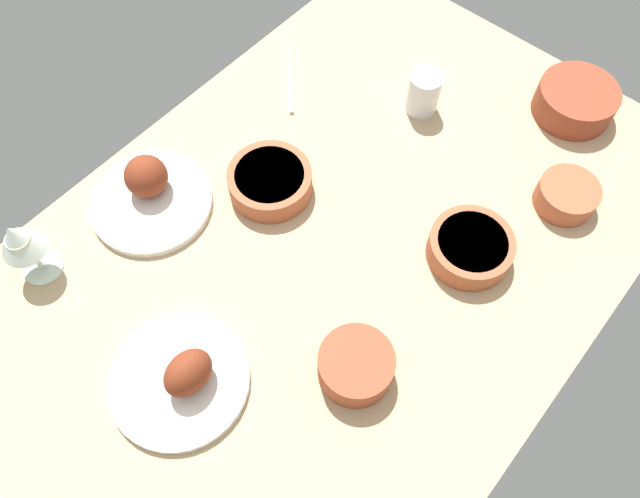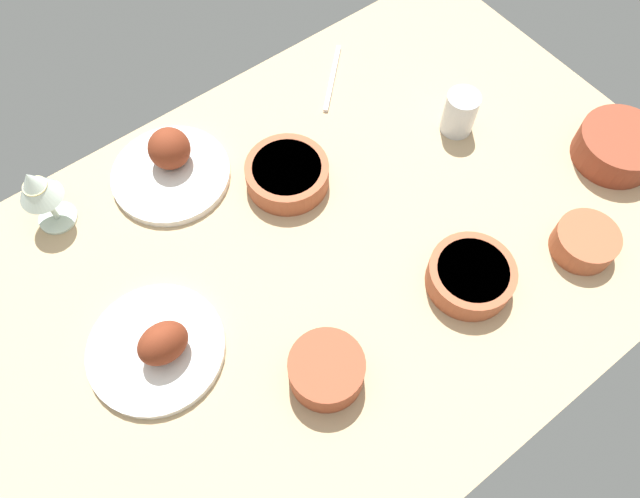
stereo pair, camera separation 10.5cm
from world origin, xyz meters
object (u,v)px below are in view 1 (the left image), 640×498
(bowl_onions, at_px, (576,100))
(bowl_pasta, at_px, (470,247))
(water_tumbler, at_px, (424,93))
(wine_glass, at_px, (19,241))
(fork_loose, at_px, (291,79))
(bowl_soup, at_px, (567,195))
(plate_center_main, at_px, (150,193))
(bowl_potatoes, at_px, (356,365))
(bowl_cream, at_px, (270,181))
(plate_near_viewer, at_px, (182,378))

(bowl_onions, xyz_separation_m, bowl_pasta, (-0.41, -0.03, -0.01))
(bowl_pasta, xyz_separation_m, water_tumbler, (0.22, 0.27, 0.02))
(wine_glass, bearing_deg, bowl_onions, -29.37)
(bowl_pasta, distance_m, fork_loose, 0.53)
(bowl_soup, xyz_separation_m, bowl_pasta, (-0.21, 0.07, 0.00))
(bowl_soup, bearing_deg, plate_center_main, 130.48)
(bowl_onions, height_order, fork_loose, bowl_onions)
(bowl_potatoes, relative_size, water_tumbler, 1.36)
(bowl_cream, bearing_deg, plate_near_viewer, -157.50)
(bowl_cream, bearing_deg, bowl_onions, -31.61)
(plate_near_viewer, distance_m, bowl_cream, 0.39)
(plate_near_viewer, relative_size, bowl_soup, 2.02)
(plate_center_main, xyz_separation_m, bowl_pasta, (0.29, -0.51, 0.00))
(bowl_pasta, bearing_deg, fork_loose, 78.80)
(bowl_soup, height_order, fork_loose, bowl_soup)
(fork_loose, bearing_deg, plate_near_viewer, -16.05)
(plate_near_viewer, bearing_deg, bowl_pasta, -23.39)
(bowl_potatoes, height_order, wine_glass, wine_glass)
(bowl_cream, bearing_deg, bowl_potatoes, -116.34)
(plate_near_viewer, height_order, bowl_cream, plate_near_viewer)
(bowl_pasta, distance_m, water_tumbler, 0.35)
(plate_center_main, bearing_deg, bowl_potatoes, -90.79)
(bowl_potatoes, bearing_deg, plate_center_main, 89.21)
(bowl_cream, bearing_deg, bowl_pasta, -70.73)
(bowl_onions, bearing_deg, bowl_pasta, -176.05)
(bowl_onions, relative_size, water_tumbler, 1.78)
(bowl_cream, height_order, wine_glass, wine_glass)
(bowl_potatoes, bearing_deg, bowl_cream, 63.66)
(bowl_pasta, bearing_deg, water_tumbler, 50.26)
(wine_glass, bearing_deg, plate_near_viewer, -86.01)
(bowl_pasta, bearing_deg, bowl_cream, 109.27)
(bowl_potatoes, height_order, fork_loose, bowl_potatoes)
(wine_glass, height_order, fork_loose, wine_glass)
(bowl_pasta, distance_m, bowl_cream, 0.38)
(fork_loose, bearing_deg, bowl_onions, 78.89)
(wine_glass, bearing_deg, water_tumbler, -21.23)
(plate_near_viewer, distance_m, bowl_onions, 0.92)
(bowl_soup, height_order, bowl_pasta, bowl_pasta)
(plate_center_main, bearing_deg, bowl_pasta, -60.43)
(plate_near_viewer, height_order, wine_glass, wine_glass)
(wine_glass, distance_m, fork_loose, 0.62)
(bowl_potatoes, relative_size, bowl_cream, 0.77)
(plate_center_main, height_order, bowl_onions, plate_center_main)
(plate_near_viewer, xyz_separation_m, bowl_soup, (0.70, -0.28, 0.00))
(bowl_soup, relative_size, wine_glass, 0.80)
(plate_near_viewer, height_order, fork_loose, plate_near_viewer)
(plate_center_main, bearing_deg, bowl_cream, -42.52)
(bowl_cream, bearing_deg, fork_loose, 34.54)
(bowl_potatoes, bearing_deg, bowl_pasta, -3.07)
(bowl_potatoes, bearing_deg, water_tumbler, 25.71)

